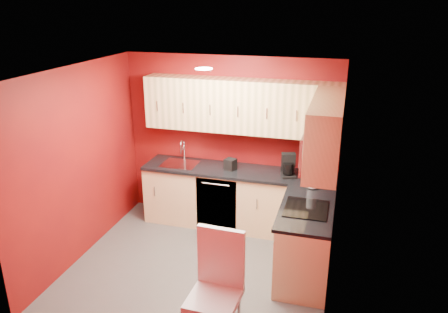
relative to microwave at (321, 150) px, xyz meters
The scene contains 21 objects.
floor 2.18m from the microwave, behind, with size 3.20×3.20×0.00m, color #454240.
ceiling 1.64m from the microwave, behind, with size 3.20×3.20×0.00m, color white.
wall_back 1.95m from the microwave, 136.99° to the left, with size 3.20×3.20×0.00m, color maroon.
wall_front 2.24m from the microwave, 129.35° to the right, with size 3.20×3.20×0.00m, color maroon.
wall_left 3.03m from the microwave, behind, with size 3.00×3.00×0.00m, color maroon.
wall_right 0.50m from the microwave, 44.09° to the right, with size 3.00×3.00×0.00m, color maroon.
base_cabinets_back 1.98m from the microwave, 140.04° to the left, with size 2.80×0.60×0.87m, color #E1BB80.
base_cabinets_right 1.23m from the microwave, 151.81° to the left, with size 0.60×1.30×0.87m, color #E1BB80.
countertop_back 1.73m from the microwave, 140.47° to the left, with size 2.80×0.63×0.04m, color black.
countertop_right 0.78m from the microwave, 162.04° to the left, with size 0.63×1.27×0.04m, color black.
upper_cabinets_back 1.65m from the microwave, 136.69° to the left, with size 2.80×0.35×0.75m, color #E7BF83.
upper_cabinets_right 0.33m from the microwave, 82.65° to the left, with size 0.35×1.55×0.75m.
microwave is the anchor object (origin of this frame).
cooktop 0.75m from the microwave, behind, with size 0.50×0.55×0.01m, color black.
sink 2.43m from the microwave, 154.40° to the left, with size 0.52×0.42×0.35m.
dishwasher_front 2.02m from the microwave, 153.81° to the left, with size 0.60×0.02×0.82m, color black.
downlight 1.62m from the microwave, behind, with size 0.20×0.20×0.01m, color white.
coffee_maker 1.21m from the microwave, 115.79° to the left, with size 0.19×0.25×0.32m, color black, non-canonical shape.
napkin_holder 1.76m from the microwave, 143.20° to the left, with size 0.15×0.15×0.16m, color black, non-canonical shape.
paper_towel 0.89m from the microwave, 98.74° to the left, with size 0.18×0.18×0.31m, color silver, non-canonical shape.
dining_chair 1.95m from the microwave, 120.52° to the right, with size 0.48×0.50×1.18m, color silver, non-canonical shape.
Camera 1 is at (1.62, -4.52, 3.25)m, focal length 35.00 mm.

